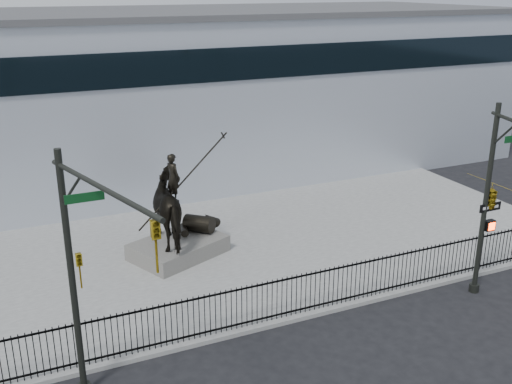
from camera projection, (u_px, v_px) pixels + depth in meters
name	position (u px, v px, depth m)	size (l,w,h in m)	color
ground	(310.00, 338.00, 19.12)	(120.00, 120.00, 0.00)	black
plaza	(228.00, 251.00, 25.11)	(30.00, 12.00, 0.15)	gray
building	(144.00, 96.00, 34.82)	(44.00, 14.00, 9.00)	silver
picket_fence	(292.00, 295.00, 19.89)	(22.10, 0.10, 1.50)	black
statue_plinth	(178.00, 248.00, 24.47)	(3.57, 2.45, 0.67)	#63615A
equestrian_statue	(178.00, 208.00, 23.94)	(4.23, 3.54, 3.88)	black
traffic_signal_left	(85.00, 273.00, 14.62)	(1.52, 4.84, 7.00)	black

